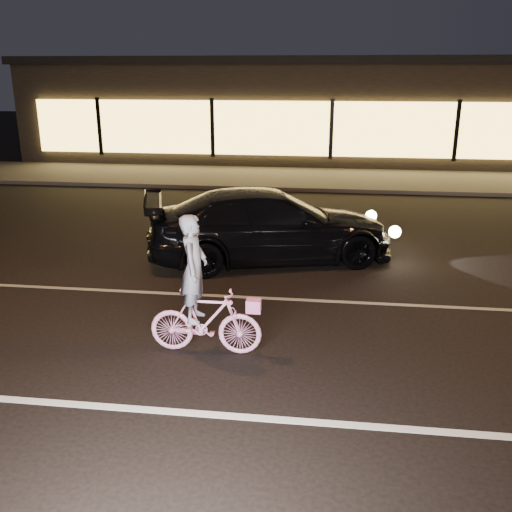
# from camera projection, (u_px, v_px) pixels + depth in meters

# --- Properties ---
(ground) EXTENTS (90.00, 90.00, 0.00)m
(ground) POSITION_uv_depth(u_px,v_px,m) (323.00, 358.00, 7.67)
(ground) COLOR black
(ground) RESTS_ON ground
(lane_stripe_near) EXTENTS (60.00, 0.12, 0.01)m
(lane_stripe_near) POSITION_uv_depth(u_px,v_px,m) (321.00, 423.00, 6.26)
(lane_stripe_near) COLOR silver
(lane_stripe_near) RESTS_ON ground
(lane_stripe_far) EXTENTS (60.00, 0.10, 0.01)m
(lane_stripe_far) POSITION_uv_depth(u_px,v_px,m) (325.00, 301.00, 9.56)
(lane_stripe_far) COLOR gray
(lane_stripe_far) RESTS_ON ground
(sidewalk) EXTENTS (30.00, 4.00, 0.12)m
(sidewalk) POSITION_uv_depth(u_px,v_px,m) (329.00, 179.00, 19.91)
(sidewalk) COLOR #383533
(sidewalk) RESTS_ON ground
(storefront) EXTENTS (25.40, 8.42, 4.20)m
(storefront) POSITION_uv_depth(u_px,v_px,m) (332.00, 107.00, 24.89)
(storefront) COLOR black
(storefront) RESTS_ON ground
(cyclist) EXTENTS (1.54, 0.53, 1.94)m
(cyclist) POSITION_uv_depth(u_px,v_px,m) (202.00, 305.00, 7.63)
(cyclist) COLOR #FD36A1
(cyclist) RESTS_ON ground
(sedan) EXTENTS (5.31, 3.37, 1.43)m
(sedan) POSITION_uv_depth(u_px,v_px,m) (271.00, 226.00, 11.44)
(sedan) COLOR black
(sedan) RESTS_ON ground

